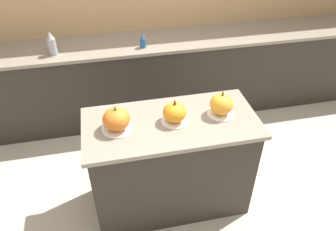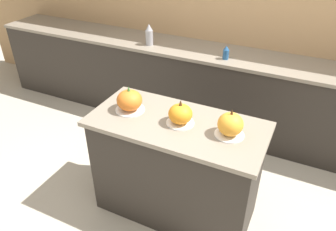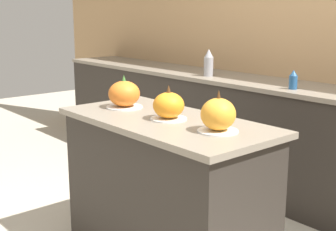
{
  "view_description": "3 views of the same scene",
  "coord_description": "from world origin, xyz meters",
  "px_view_note": "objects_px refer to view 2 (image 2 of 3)",
  "views": [
    {
      "loc": [
        -0.43,
        -1.87,
        2.42
      ],
      "look_at": [
        -0.02,
        0.0,
        0.96
      ],
      "focal_mm": 35.0,
      "sensor_mm": 36.0,
      "label": 1
    },
    {
      "loc": [
        0.81,
        -1.83,
        2.23
      ],
      "look_at": [
        -0.06,
        -0.02,
        0.96
      ],
      "focal_mm": 35.0,
      "sensor_mm": 36.0,
      "label": 2
    },
    {
      "loc": [
        1.96,
        -1.65,
        1.5
      ],
      "look_at": [
        0.07,
        -0.04,
        0.94
      ],
      "focal_mm": 50.0,
      "sensor_mm": 36.0,
      "label": 3
    }
  ],
  "objects_px": {
    "bottle_short": "(226,53)",
    "pumpkin_cake_left": "(130,101)",
    "bottle_tall": "(149,35)",
    "pumpkin_cake_center": "(180,115)",
    "pumpkin_cake_right": "(230,125)"
  },
  "relations": [
    {
      "from": "bottle_tall",
      "to": "bottle_short",
      "type": "relative_size",
      "value": 1.68
    },
    {
      "from": "pumpkin_cake_left",
      "to": "bottle_short",
      "type": "height_order",
      "value": "pumpkin_cake_left"
    },
    {
      "from": "pumpkin_cake_left",
      "to": "bottle_tall",
      "type": "relative_size",
      "value": 0.96
    },
    {
      "from": "bottle_tall",
      "to": "bottle_short",
      "type": "xyz_separation_m",
      "value": [
        0.89,
        -0.03,
        -0.05
      ]
    },
    {
      "from": "pumpkin_cake_center",
      "to": "pumpkin_cake_right",
      "type": "bearing_deg",
      "value": 2.59
    },
    {
      "from": "pumpkin_cake_center",
      "to": "pumpkin_cake_right",
      "type": "relative_size",
      "value": 0.96
    },
    {
      "from": "pumpkin_cake_center",
      "to": "pumpkin_cake_right",
      "type": "xyz_separation_m",
      "value": [
        0.37,
        0.02,
        0.01
      ]
    },
    {
      "from": "bottle_short",
      "to": "pumpkin_cake_left",
      "type": "bearing_deg",
      "value": -107.15
    },
    {
      "from": "pumpkin_cake_center",
      "to": "bottle_short",
      "type": "height_order",
      "value": "pumpkin_cake_center"
    },
    {
      "from": "pumpkin_cake_center",
      "to": "pumpkin_cake_left",
      "type": "bearing_deg",
      "value": 179.24
    },
    {
      "from": "pumpkin_cake_left",
      "to": "pumpkin_cake_right",
      "type": "height_order",
      "value": "pumpkin_cake_right"
    },
    {
      "from": "bottle_tall",
      "to": "bottle_short",
      "type": "distance_m",
      "value": 0.89
    },
    {
      "from": "pumpkin_cake_center",
      "to": "bottle_tall",
      "type": "xyz_separation_m",
      "value": [
        -0.94,
        1.27,
        0.07
      ]
    },
    {
      "from": "pumpkin_cake_right",
      "to": "bottle_short",
      "type": "relative_size",
      "value": 1.51
    },
    {
      "from": "pumpkin_cake_center",
      "to": "bottle_tall",
      "type": "relative_size",
      "value": 0.87
    }
  ]
}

